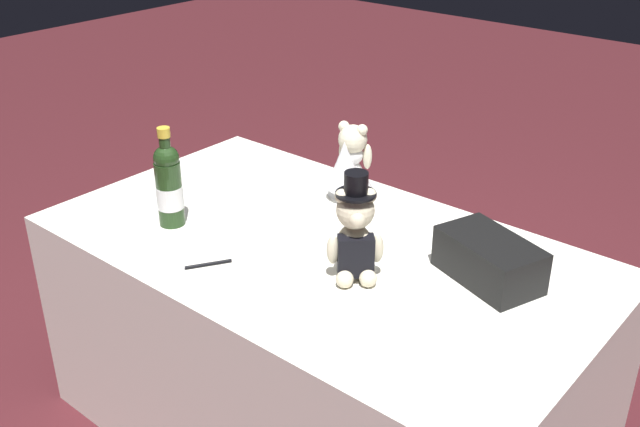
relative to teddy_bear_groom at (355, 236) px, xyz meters
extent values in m
cube|color=white|center=(0.18, -0.08, -0.48)|extent=(1.63, 0.92, 0.72)
ellipsoid|color=beige|center=(0.01, -0.01, -0.05)|extent=(0.11, 0.10, 0.15)
cube|color=black|center=(-0.02, 0.02, -0.05)|extent=(0.10, 0.10, 0.11)
sphere|color=beige|center=(0.01, -0.01, 0.07)|extent=(0.10, 0.10, 0.10)
sphere|color=beige|center=(-0.02, 0.03, 0.07)|extent=(0.04, 0.04, 0.04)
sphere|color=beige|center=(0.03, 0.02, 0.11)|extent=(0.04, 0.04, 0.04)
sphere|color=beige|center=(-0.02, -0.03, 0.11)|extent=(0.04, 0.04, 0.04)
ellipsoid|color=beige|center=(0.04, 0.05, -0.04)|extent=(0.03, 0.03, 0.08)
ellipsoid|color=beige|center=(-0.05, -0.04, -0.04)|extent=(0.03, 0.03, 0.08)
sphere|color=beige|center=(-0.01, 0.06, -0.10)|extent=(0.05, 0.05, 0.05)
sphere|color=beige|center=(-0.06, 0.02, -0.10)|extent=(0.05, 0.05, 0.05)
cylinder|color=black|center=(0.01, -0.01, 0.12)|extent=(0.11, 0.11, 0.01)
cylinder|color=black|center=(0.01, -0.01, 0.15)|extent=(0.06, 0.06, 0.06)
cone|color=white|center=(0.33, -0.41, -0.05)|extent=(0.16, 0.16, 0.15)
ellipsoid|color=white|center=(0.33, -0.41, 0.02)|extent=(0.07, 0.06, 0.07)
sphere|color=beige|center=(0.33, -0.41, 0.07)|extent=(0.09, 0.09, 0.09)
sphere|color=beige|center=(0.33, -0.45, 0.06)|extent=(0.04, 0.04, 0.04)
sphere|color=beige|center=(0.30, -0.42, 0.11)|extent=(0.04, 0.04, 0.04)
sphere|color=beige|center=(0.36, -0.40, 0.11)|extent=(0.04, 0.04, 0.04)
ellipsoid|color=beige|center=(0.29, -0.44, 0.01)|extent=(0.03, 0.03, 0.09)
ellipsoid|color=beige|center=(0.37, -0.42, 0.01)|extent=(0.03, 0.03, 0.09)
cone|color=white|center=(0.32, -0.36, 0.00)|extent=(0.14, 0.15, 0.16)
cylinder|color=#1F3818|center=(0.61, 0.11, -0.02)|extent=(0.08, 0.08, 0.20)
sphere|color=#1F3818|center=(0.61, 0.11, 0.09)|extent=(0.08, 0.08, 0.08)
cylinder|color=#1F3818|center=(0.61, 0.11, 0.14)|extent=(0.03, 0.03, 0.08)
cylinder|color=gold|center=(0.61, 0.11, 0.17)|extent=(0.04, 0.04, 0.03)
cylinder|color=white|center=(0.61, 0.11, -0.03)|extent=(0.08, 0.08, 0.07)
cylinder|color=black|center=(0.34, 0.22, -0.12)|extent=(0.08, 0.12, 0.01)
cone|color=silver|center=(0.38, 0.27, -0.12)|extent=(0.02, 0.02, 0.01)
cube|color=black|center=(-0.28, -0.22, -0.06)|extent=(0.32, 0.25, 0.12)
cube|color=#B7B7BF|center=(-0.25, -0.29, -0.06)|extent=(0.03, 0.02, 0.03)
camera|label=1|loc=(-1.03, 1.37, 0.93)|focal=41.68mm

